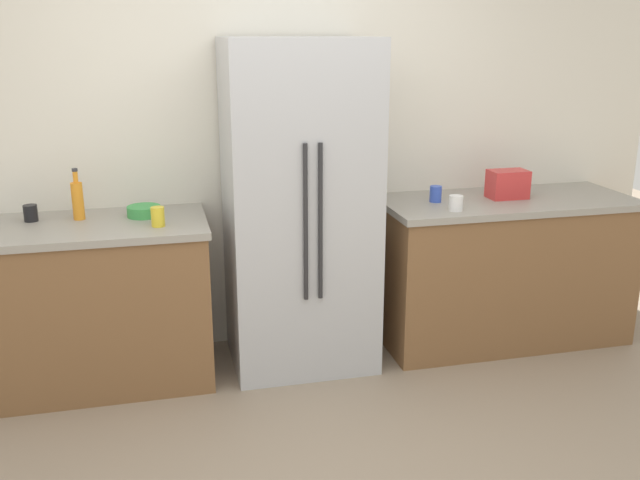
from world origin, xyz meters
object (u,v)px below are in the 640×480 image
object	(u,v)px
refrigerator	(299,208)
toaster	(508,184)
cup_c	(436,194)
cup_d	(31,213)
cup_b	(456,203)
cup_a	(158,217)
bottle_a	(78,199)
bowl_a	(144,211)

from	to	relation	value
refrigerator	toaster	distance (m)	1.32
cup_c	cup_d	size ratio (longest dim) A/B	1.07
cup_b	toaster	bearing A→B (deg)	26.51
toaster	cup_a	bearing A→B (deg)	-175.54
cup_b	bottle_a	bearing A→B (deg)	171.69
cup_a	cup_b	bearing A→B (deg)	-1.90
refrigerator	toaster	xyz separation A→B (m)	(1.32, 0.03, 0.07)
bowl_a	cup_a	bearing A→B (deg)	-72.69
cup_a	refrigerator	bearing A→B (deg)	9.64
bottle_a	cup_b	bearing A→B (deg)	-8.31
cup_b	cup_d	bearing A→B (deg)	172.10
bottle_a	cup_d	bearing A→B (deg)	175.53
cup_b	bowl_a	distance (m)	1.76
bottle_a	toaster	bearing A→B (deg)	-1.92
cup_a	cup_b	xyz separation A→B (m)	(1.67, -0.06, -0.01)
bowl_a	cup_c	bearing A→B (deg)	-2.06
refrigerator	bottle_a	distance (m)	1.22
cup_c	refrigerator	bearing A→B (deg)	-177.49
cup_a	bowl_a	size ratio (longest dim) A/B	0.57
toaster	cup_c	world-z (taller)	toaster
cup_b	cup_a	bearing A→B (deg)	178.10
cup_b	cup_d	distance (m)	2.36
bowl_a	refrigerator	bearing A→B (deg)	-6.52
cup_b	cup_d	world-z (taller)	cup_d
cup_d	bottle_a	bearing A→B (deg)	-4.47
refrigerator	cup_c	size ratio (longest dim) A/B	19.50
refrigerator	cup_b	xyz separation A→B (m)	(0.88, -0.19, 0.02)
refrigerator	cup_a	distance (m)	0.80
refrigerator	toaster	world-z (taller)	refrigerator
toaster	cup_d	bearing A→B (deg)	177.85
cup_c	cup_d	world-z (taller)	cup_c
refrigerator	bottle_a	bearing A→B (deg)	174.58
cup_a	cup_b	size ratio (longest dim) A/B	1.19
cup_c	bowl_a	world-z (taller)	cup_c
cup_a	cup_d	bearing A→B (deg)	158.09
cup_a	cup_b	distance (m)	1.67
refrigerator	cup_c	distance (m)	0.85
toaster	cup_d	world-z (taller)	toaster
refrigerator	cup_d	size ratio (longest dim) A/B	20.88
cup_d	refrigerator	bearing A→B (deg)	-5.26
cup_b	cup_d	size ratio (longest dim) A/B	0.97
refrigerator	cup_d	xyz separation A→B (m)	(-1.46, 0.13, 0.02)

